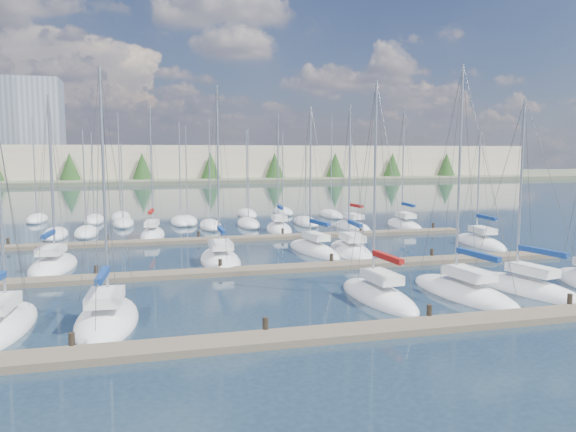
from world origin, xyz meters
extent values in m
plane|color=#213343|center=(0.00, 60.00, 0.00)|extent=(400.00, 400.00, 0.00)
cube|color=#6B5E4C|center=(0.00, 2.00, 0.15)|extent=(44.00, 1.80, 0.35)
cylinder|color=#2D261C|center=(-12.00, 2.90, 0.30)|extent=(0.26, 0.26, 1.10)
cylinder|color=#2D261C|center=(-4.00, 2.90, 0.30)|extent=(0.26, 0.26, 1.10)
cylinder|color=#2D261C|center=(4.00, 2.90, 0.30)|extent=(0.26, 0.26, 1.10)
cylinder|color=#2D261C|center=(12.00, 2.90, 0.30)|extent=(0.26, 0.26, 1.10)
cube|color=#6B5E4C|center=(0.00, 16.00, 0.15)|extent=(44.00, 1.80, 0.35)
cylinder|color=#2D261C|center=(-12.00, 16.90, 0.30)|extent=(0.26, 0.26, 1.10)
cylinder|color=#2D261C|center=(-4.00, 16.90, 0.30)|extent=(0.26, 0.26, 1.10)
cylinder|color=#2D261C|center=(4.00, 16.90, 0.30)|extent=(0.26, 0.26, 1.10)
cylinder|color=#2D261C|center=(12.00, 16.90, 0.30)|extent=(0.26, 0.26, 1.10)
cylinder|color=#2D261C|center=(20.00, 16.90, 0.30)|extent=(0.26, 0.26, 1.10)
cube|color=#6B5E4C|center=(0.00, 30.00, 0.15)|extent=(44.00, 1.80, 0.35)
cylinder|color=#2D261C|center=(-20.00, 30.90, 0.30)|extent=(0.26, 0.26, 1.10)
cylinder|color=#2D261C|center=(-12.00, 30.90, 0.30)|extent=(0.26, 0.26, 1.10)
cylinder|color=#2D261C|center=(-4.00, 30.90, 0.30)|extent=(0.26, 0.26, 1.10)
cylinder|color=#2D261C|center=(4.00, 30.90, 0.30)|extent=(0.26, 0.26, 1.10)
cylinder|color=#2D261C|center=(12.00, 30.90, 0.30)|extent=(0.26, 0.26, 1.10)
cylinder|color=#2D261C|center=(20.00, 30.90, 0.30)|extent=(0.26, 0.26, 1.10)
ellipsoid|color=white|center=(-10.84, 6.76, 0.05)|extent=(3.38, 7.78, 1.60)
cube|color=silver|center=(-10.87, 6.38, 1.35)|extent=(1.75, 2.76, 0.50)
cylinder|color=#9EA0A5|center=(-10.79, 7.36, 6.56)|extent=(0.14, 0.14, 10.93)
cylinder|color=#9EA0A5|center=(-10.91, 5.77, 2.40)|extent=(0.33, 3.19, 0.10)
cube|color=navy|center=(-10.91, 5.77, 2.52)|extent=(0.51, 2.95, 0.30)
ellipsoid|color=white|center=(3.38, 7.42, 0.05)|extent=(2.88, 7.79, 1.60)
cube|color=maroon|center=(3.38, 7.42, 0.05)|extent=(1.48, 3.75, 0.12)
cube|color=silver|center=(3.40, 7.03, 1.35)|extent=(1.49, 2.76, 0.50)
cylinder|color=#9EA0A5|center=(3.34, 8.03, 6.51)|extent=(0.14, 0.14, 10.82)
cylinder|color=#9EA0A5|center=(3.44, 6.42, 2.40)|extent=(0.31, 3.21, 0.10)
cube|color=maroon|center=(3.44, 6.42, 2.52)|extent=(0.49, 2.97, 0.30)
ellipsoid|color=white|center=(4.40, 22.41, 0.05)|extent=(3.37, 8.33, 1.60)
cube|color=silver|center=(4.46, 22.01, 1.35)|extent=(1.61, 2.98, 0.50)
cylinder|color=#9EA0A5|center=(4.31, 23.05, 6.40)|extent=(0.14, 0.14, 10.60)
cylinder|color=#9EA0A5|center=(4.56, 21.37, 2.40)|extent=(0.60, 3.38, 0.10)
cube|color=navy|center=(4.56, 21.37, 2.52)|extent=(0.76, 3.14, 0.30)
ellipsoid|color=white|center=(-15.38, 6.82, 0.05)|extent=(2.97, 7.75, 1.60)
cube|color=black|center=(-15.38, 6.82, 0.05)|extent=(1.52, 3.73, 0.12)
cylinder|color=#9EA0A5|center=(-15.33, 7.42, 5.54)|extent=(0.14, 0.14, 8.87)
ellipsoid|color=white|center=(12.40, 6.83, 0.05)|extent=(3.88, 8.47, 1.60)
cube|color=black|center=(12.40, 6.83, 0.05)|extent=(1.95, 4.08, 0.12)
cube|color=silver|center=(12.49, 6.43, 1.35)|extent=(1.81, 3.06, 0.50)
cylinder|color=#9EA0A5|center=(12.27, 7.47, 6.10)|extent=(0.14, 0.14, 9.99)
cylinder|color=#9EA0A5|center=(12.62, 5.79, 2.40)|extent=(0.79, 3.38, 0.10)
cube|color=navy|center=(12.62, 5.79, 2.52)|extent=(0.93, 3.16, 0.30)
ellipsoid|color=white|center=(7.15, 21.17, 0.05)|extent=(3.50, 8.53, 1.60)
cube|color=black|center=(7.15, 21.17, 0.05)|extent=(1.79, 4.10, 0.12)
cube|color=silver|center=(7.11, 20.76, 1.35)|extent=(1.77, 3.04, 0.50)
cylinder|color=#9EA0A5|center=(7.21, 21.83, 6.49)|extent=(0.14, 0.14, 10.77)
cylinder|color=#9EA0A5|center=(7.04, 20.10, 2.40)|extent=(0.43, 3.48, 0.10)
cube|color=navy|center=(7.04, 20.10, 2.52)|extent=(0.61, 3.22, 0.30)
ellipsoid|color=white|center=(-15.13, 21.06, 0.05)|extent=(3.58, 7.75, 1.60)
cube|color=black|center=(-15.13, 21.06, 0.05)|extent=(1.83, 3.73, 0.12)
cube|color=silver|center=(-15.17, 20.69, 1.35)|extent=(1.82, 2.77, 0.50)
cylinder|color=#9EA0A5|center=(-15.07, 21.66, 6.54)|extent=(0.14, 0.14, 10.88)
cylinder|color=#9EA0A5|center=(-15.23, 20.09, 2.40)|extent=(0.41, 3.15, 0.10)
cube|color=navy|center=(-15.23, 20.09, 2.52)|extent=(0.58, 2.92, 0.30)
ellipsoid|color=white|center=(-8.02, 34.35, 0.05)|extent=(3.09, 7.43, 1.60)
cube|color=black|center=(-8.02, 34.35, 0.05)|extent=(1.57, 3.58, 0.12)
cube|color=silver|center=(-8.07, 33.99, 1.35)|extent=(1.51, 2.66, 0.50)
cylinder|color=#9EA0A5|center=(-7.95, 34.92, 6.77)|extent=(0.14, 0.14, 11.34)
cylinder|color=#9EA0A5|center=(-8.14, 33.42, 2.40)|extent=(0.49, 3.02, 0.10)
cube|color=maroon|center=(-8.14, 33.42, 2.52)|extent=(0.66, 2.80, 0.30)
ellipsoid|color=white|center=(18.57, 34.59, 0.05)|extent=(3.16, 8.53, 1.60)
cube|color=black|center=(18.57, 34.59, 0.05)|extent=(1.62, 4.11, 0.12)
cube|color=silver|center=(18.53, 34.17, 1.35)|extent=(1.59, 3.03, 0.50)
cylinder|color=#9EA0A5|center=(18.62, 35.25, 7.02)|extent=(0.14, 0.14, 11.84)
cylinder|color=#9EA0A5|center=(18.47, 33.51, 2.40)|extent=(0.41, 3.50, 0.10)
cube|color=navy|center=(18.47, 33.51, 2.52)|extent=(0.58, 3.24, 0.30)
ellipsoid|color=white|center=(-3.52, 20.25, 0.05)|extent=(3.06, 8.21, 1.60)
cube|color=maroon|center=(-3.52, 20.25, 0.05)|extent=(1.58, 3.94, 0.12)
cube|color=silver|center=(-3.53, 19.84, 1.35)|extent=(1.64, 2.89, 0.50)
cylinder|color=#9EA0A5|center=(-3.50, 20.90, 7.01)|extent=(0.14, 0.14, 11.82)
cylinder|color=#9EA0A5|center=(-3.55, 19.19, 2.40)|extent=(0.19, 3.42, 0.10)
cube|color=navy|center=(-3.55, 19.19, 2.52)|extent=(0.38, 3.15, 0.30)
ellipsoid|color=white|center=(4.79, 35.50, 0.05)|extent=(3.33, 7.68, 1.60)
cube|color=maroon|center=(4.79, 35.50, 0.05)|extent=(1.70, 3.70, 0.12)
cube|color=silver|center=(4.75, 35.13, 1.35)|extent=(1.66, 2.75, 0.50)
cylinder|color=#9EA0A5|center=(4.86, 36.09, 6.56)|extent=(0.14, 0.14, 10.92)
cylinder|color=#9EA0A5|center=(4.68, 34.53, 2.40)|extent=(0.46, 3.11, 0.10)
cube|color=navy|center=(4.68, 34.53, 2.52)|extent=(0.63, 2.89, 0.30)
ellipsoid|color=white|center=(12.62, 34.87, 0.05)|extent=(3.19, 7.15, 1.60)
cube|color=silver|center=(12.66, 34.53, 1.35)|extent=(1.60, 2.56, 0.50)
cylinder|color=#9EA0A5|center=(12.56, 35.42, 5.36)|extent=(0.14, 0.14, 8.51)
cylinder|color=#9EA0A5|center=(12.72, 33.98, 2.40)|extent=(0.42, 2.90, 0.10)
cube|color=maroon|center=(12.72, 33.98, 2.52)|extent=(0.59, 2.69, 0.30)
ellipsoid|color=white|center=(19.61, 22.12, 0.05)|extent=(3.04, 7.95, 1.60)
cube|color=black|center=(19.61, 22.12, 0.05)|extent=(1.56, 3.82, 0.12)
cube|color=silver|center=(19.58, 21.73, 1.35)|extent=(1.55, 2.82, 0.50)
cylinder|color=#9EA0A5|center=(19.66, 22.74, 5.70)|extent=(0.14, 0.14, 9.19)
cylinder|color=#9EA0A5|center=(19.53, 21.11, 2.40)|extent=(0.37, 3.26, 0.10)
cube|color=navy|center=(19.53, 21.11, 2.52)|extent=(0.55, 3.02, 0.30)
ellipsoid|color=white|center=(8.39, 6.96, 0.05)|extent=(3.68, 8.86, 1.60)
cube|color=silver|center=(8.44, 6.53, 1.35)|extent=(1.84, 3.16, 0.50)
cylinder|color=#9EA0A5|center=(8.32, 7.65, 7.00)|extent=(0.14, 0.14, 11.80)
cylinder|color=#9EA0A5|center=(8.51, 5.85, 2.40)|extent=(0.49, 3.61, 0.10)
cube|color=navy|center=(8.51, 5.85, 2.52)|extent=(0.66, 3.34, 0.30)
cylinder|color=#9EA0A5|center=(-20.75, 49.89, 6.50)|extent=(0.12, 0.12, 11.20)
ellipsoid|color=white|center=(-20.75, 49.89, 0.25)|extent=(2.20, 6.40, 1.40)
cylinder|color=#9EA0A5|center=(-3.94, 43.45, 5.97)|extent=(0.12, 0.12, 10.14)
ellipsoid|color=white|center=(-3.94, 43.45, 0.25)|extent=(2.20, 6.40, 1.40)
cylinder|color=#9EA0A5|center=(-4.68, 43.24, 6.14)|extent=(0.12, 0.12, 10.49)
ellipsoid|color=white|center=(-4.68, 43.24, 0.25)|extent=(2.20, 6.40, 1.40)
cylinder|color=#9EA0A5|center=(9.07, 50.53, 5.93)|extent=(0.12, 0.12, 10.06)
ellipsoid|color=white|center=(9.07, 50.53, 0.25)|extent=(2.20, 6.40, 1.40)
cylinder|color=#9EA0A5|center=(-14.23, 47.33, 5.60)|extent=(0.12, 0.12, 9.39)
ellipsoid|color=white|center=(-14.23, 47.33, 0.25)|extent=(2.20, 6.40, 1.40)
cylinder|color=#9EA0A5|center=(-16.97, 36.19, 5.83)|extent=(0.12, 0.12, 9.85)
ellipsoid|color=white|center=(-16.97, 36.19, 0.25)|extent=(2.20, 6.40, 1.40)
cylinder|color=#9EA0A5|center=(-14.23, 36.83, 5.55)|extent=(0.12, 0.12, 9.30)
ellipsoid|color=white|center=(-14.23, 36.83, 0.25)|extent=(2.20, 6.40, 1.40)
cylinder|color=#9EA0A5|center=(13.97, 45.41, 6.74)|extent=(0.12, 0.12, 11.68)
ellipsoid|color=white|center=(13.97, 45.41, 0.25)|extent=(2.20, 6.40, 1.40)
cylinder|color=#9EA0A5|center=(2.31, 39.32, 5.78)|extent=(0.12, 0.12, 9.76)
ellipsoid|color=white|center=(2.31, 39.32, 0.25)|extent=(2.20, 6.40, 1.40)
cylinder|color=#9EA0A5|center=(-11.34, 49.91, 6.87)|extent=(0.12, 0.12, 11.95)
ellipsoid|color=white|center=(-11.34, 49.91, 0.25)|extent=(2.20, 6.40, 1.40)
cylinder|color=#9EA0A5|center=(8.76, 39.06, 5.13)|extent=(0.12, 0.12, 8.46)
ellipsoid|color=white|center=(8.76, 39.06, 0.25)|extent=(2.20, 6.40, 1.40)
cylinder|color=#9EA0A5|center=(-10.91, 43.47, 4.96)|extent=(0.12, 0.12, 8.12)
ellipsoid|color=white|center=(-10.91, 43.47, 0.25)|extent=(2.20, 6.40, 1.40)
cylinder|color=#9EA0A5|center=(4.00, 49.08, 5.90)|extent=(0.12, 0.12, 10.00)
ellipsoid|color=white|center=(4.00, 49.08, 0.25)|extent=(2.20, 6.40, 1.40)
cylinder|color=#9EA0A5|center=(-1.89, 38.97, 6.17)|extent=(0.12, 0.12, 10.54)
ellipsoid|color=white|center=(-1.89, 38.97, 0.25)|extent=(2.20, 6.40, 1.40)
cube|color=#666B51|center=(0.00, 150.00, 0.50)|extent=(400.00, 60.00, 1.00)
cube|color=beige|center=(10.00, 140.00, 5.00)|extent=(200.00, 12.00, 10.00)
cube|color=slate|center=(-40.00, 165.00, 15.00)|extent=(18.00, 15.00, 30.00)
cone|color=#284C1E|center=(-26.00, 133.00, 4.00)|extent=(6.00, 6.00, 8.00)
cone|color=#284C1E|center=(-8.00, 133.00, 4.00)|extent=(6.00, 6.00, 8.00)
cone|color=#284C1E|center=(10.00, 133.00, 4.00)|extent=(6.00, 6.00, 8.00)
cone|color=#284C1E|center=(28.00, 133.00, 4.00)|extent=(6.00, 6.00, 8.00)
cone|color=#284C1E|center=(46.00, 133.00, 4.00)|extent=(6.00, 6.00, 8.00)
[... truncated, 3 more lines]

